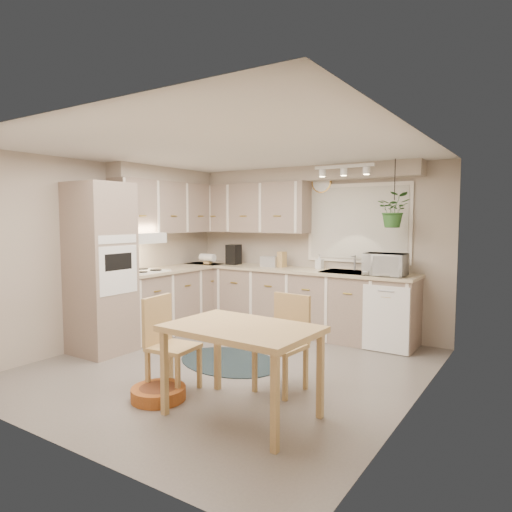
% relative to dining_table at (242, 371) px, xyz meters
% --- Properties ---
extents(floor, '(4.20, 4.20, 0.00)m').
position_rel_dining_table_xyz_m(floor, '(-0.84, 0.95, -0.39)').
color(floor, slate).
rests_on(floor, ground).
extents(ceiling, '(4.20, 4.20, 0.00)m').
position_rel_dining_table_xyz_m(ceiling, '(-0.84, 0.95, 2.01)').
color(ceiling, silver).
rests_on(ceiling, wall_back).
extents(wall_back, '(4.00, 0.04, 2.40)m').
position_rel_dining_table_xyz_m(wall_back, '(-0.84, 3.05, 0.81)').
color(wall_back, '#AEA090').
rests_on(wall_back, floor).
extents(wall_front, '(4.00, 0.04, 2.40)m').
position_rel_dining_table_xyz_m(wall_front, '(-0.84, -1.15, 0.81)').
color(wall_front, '#AEA090').
rests_on(wall_front, floor).
extents(wall_left, '(0.04, 4.20, 2.40)m').
position_rel_dining_table_xyz_m(wall_left, '(-2.84, 0.95, 0.81)').
color(wall_left, '#AEA090').
rests_on(wall_left, floor).
extents(wall_right, '(0.04, 4.20, 2.40)m').
position_rel_dining_table_xyz_m(wall_right, '(1.16, 0.95, 0.81)').
color(wall_right, '#AEA090').
rests_on(wall_right, floor).
extents(base_cab_left, '(0.60, 1.85, 0.90)m').
position_rel_dining_table_xyz_m(base_cab_left, '(-2.54, 1.83, 0.06)').
color(base_cab_left, gray).
rests_on(base_cab_left, floor).
extents(base_cab_back, '(3.60, 0.60, 0.90)m').
position_rel_dining_table_xyz_m(base_cab_back, '(-1.04, 2.75, 0.06)').
color(base_cab_back, gray).
rests_on(base_cab_back, floor).
extents(counter_left, '(0.64, 1.89, 0.04)m').
position_rel_dining_table_xyz_m(counter_left, '(-2.53, 1.83, 0.53)').
color(counter_left, beige).
rests_on(counter_left, base_cab_left).
extents(counter_back, '(3.64, 0.64, 0.04)m').
position_rel_dining_table_xyz_m(counter_back, '(-1.04, 2.74, 0.53)').
color(counter_back, beige).
rests_on(counter_back, base_cab_back).
extents(oven_stack, '(0.65, 0.65, 2.10)m').
position_rel_dining_table_xyz_m(oven_stack, '(-2.52, 0.58, 0.66)').
color(oven_stack, gray).
rests_on(oven_stack, floor).
extents(wall_oven_face, '(0.02, 0.56, 0.58)m').
position_rel_dining_table_xyz_m(wall_oven_face, '(-2.20, 0.58, 0.66)').
color(wall_oven_face, white).
rests_on(wall_oven_face, oven_stack).
extents(upper_cab_left, '(0.35, 2.00, 0.75)m').
position_rel_dining_table_xyz_m(upper_cab_left, '(-2.67, 1.95, 1.44)').
color(upper_cab_left, gray).
rests_on(upper_cab_left, wall_left).
extents(upper_cab_back, '(2.00, 0.35, 0.75)m').
position_rel_dining_table_xyz_m(upper_cab_back, '(-1.84, 2.88, 1.44)').
color(upper_cab_back, gray).
rests_on(upper_cab_back, wall_back).
extents(soffit_left, '(0.30, 2.00, 0.20)m').
position_rel_dining_table_xyz_m(soffit_left, '(-2.69, 1.95, 1.91)').
color(soffit_left, '#AEA090').
rests_on(soffit_left, wall_left).
extents(soffit_back, '(3.60, 0.30, 0.20)m').
position_rel_dining_table_xyz_m(soffit_back, '(-1.04, 2.90, 1.91)').
color(soffit_back, '#AEA090').
rests_on(soffit_back, wall_back).
extents(cooktop, '(0.52, 0.58, 0.02)m').
position_rel_dining_table_xyz_m(cooktop, '(-2.52, 1.25, 0.56)').
color(cooktop, white).
rests_on(cooktop, counter_left).
extents(range_hood, '(0.40, 0.60, 0.14)m').
position_rel_dining_table_xyz_m(range_hood, '(-2.54, 1.25, 1.01)').
color(range_hood, white).
rests_on(range_hood, upper_cab_left).
extents(window_blinds, '(1.40, 0.02, 1.00)m').
position_rel_dining_table_xyz_m(window_blinds, '(-0.14, 3.02, 1.21)').
color(window_blinds, silver).
rests_on(window_blinds, wall_back).
extents(window_frame, '(1.50, 0.02, 1.10)m').
position_rel_dining_table_xyz_m(window_frame, '(-0.14, 3.03, 1.21)').
color(window_frame, white).
rests_on(window_frame, wall_back).
extents(sink, '(0.70, 0.48, 0.10)m').
position_rel_dining_table_xyz_m(sink, '(-0.14, 2.75, 0.51)').
color(sink, '#AFB2B7').
rests_on(sink, counter_back).
extents(dishwasher_front, '(0.58, 0.02, 0.83)m').
position_rel_dining_table_xyz_m(dishwasher_front, '(0.46, 2.44, 0.04)').
color(dishwasher_front, white).
rests_on(dishwasher_front, base_cab_back).
extents(track_light_bar, '(0.80, 0.04, 0.04)m').
position_rel_dining_table_xyz_m(track_light_bar, '(-0.14, 2.50, 1.94)').
color(track_light_bar, white).
rests_on(track_light_bar, ceiling).
extents(wall_clock, '(0.30, 0.03, 0.30)m').
position_rel_dining_table_xyz_m(wall_clock, '(-0.69, 3.02, 1.79)').
color(wall_clock, '#E8B051').
rests_on(wall_clock, wall_back).
extents(dining_table, '(1.26, 0.86, 0.77)m').
position_rel_dining_table_xyz_m(dining_table, '(0.00, 0.00, 0.00)').
color(dining_table, tan).
rests_on(dining_table, floor).
extents(chair_left, '(0.47, 0.47, 0.91)m').
position_rel_dining_table_xyz_m(chair_left, '(-0.87, 0.11, 0.07)').
color(chair_left, tan).
rests_on(chair_left, floor).
extents(chair_back, '(0.47, 0.47, 0.92)m').
position_rel_dining_table_xyz_m(chair_back, '(-0.01, 0.67, 0.07)').
color(chair_back, tan).
rests_on(chair_back, floor).
extents(braided_rug, '(1.49, 1.24, 0.01)m').
position_rel_dining_table_xyz_m(braided_rug, '(-0.95, 1.12, -0.38)').
color(braided_rug, black).
rests_on(braided_rug, floor).
extents(pet_bed, '(0.65, 0.65, 0.12)m').
position_rel_dining_table_xyz_m(pet_bed, '(-0.84, -0.13, -0.33)').
color(pet_bed, '#A35420').
rests_on(pet_bed, floor).
extents(microwave, '(0.52, 0.30, 0.35)m').
position_rel_dining_table_xyz_m(microwave, '(0.38, 2.65, 0.73)').
color(microwave, white).
rests_on(microwave, counter_back).
extents(soap_bottle, '(0.11, 0.22, 0.10)m').
position_rel_dining_table_xyz_m(soap_bottle, '(-0.65, 2.90, 0.60)').
color(soap_bottle, white).
rests_on(soap_bottle, counter_back).
extents(hanging_plant, '(0.48, 0.51, 0.34)m').
position_rel_dining_table_xyz_m(hanging_plant, '(0.47, 2.65, 1.33)').
color(hanging_plant, '#2C5E25').
rests_on(hanging_plant, ceiling).
extents(coffee_maker, '(0.19, 0.23, 0.31)m').
position_rel_dining_table_xyz_m(coffee_maker, '(-2.06, 2.75, 0.71)').
color(coffee_maker, black).
rests_on(coffee_maker, counter_back).
extents(toaster, '(0.27, 0.16, 0.16)m').
position_rel_dining_table_xyz_m(toaster, '(-1.41, 2.77, 0.63)').
color(toaster, '#AFB2B7').
rests_on(toaster, counter_back).
extents(knife_block, '(0.13, 0.13, 0.23)m').
position_rel_dining_table_xyz_m(knife_block, '(-1.22, 2.80, 0.67)').
color(knife_block, tan).
rests_on(knife_block, counter_back).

